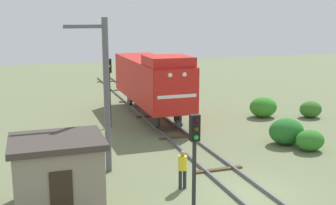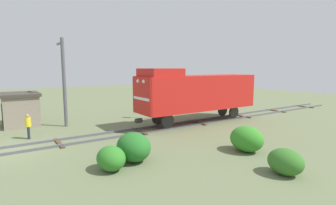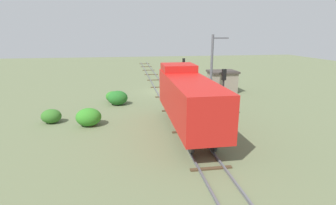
% 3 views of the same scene
% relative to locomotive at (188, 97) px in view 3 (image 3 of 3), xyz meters
% --- Properties ---
extents(ground_plane, '(102.71, 102.71, 0.00)m').
position_rel_locomotive_xyz_m(ground_plane, '(0.00, -14.16, -2.77)').
color(ground_plane, '#66704C').
extents(railway_track, '(2.40, 68.47, 0.16)m').
position_rel_locomotive_xyz_m(railway_track, '(0.00, -14.16, -2.70)').
color(railway_track, '#595960').
rests_on(railway_track, ground).
extents(locomotive, '(2.90, 11.60, 4.60)m').
position_rel_locomotive_xyz_m(locomotive, '(0.00, 0.00, 0.00)').
color(locomotive, red).
rests_on(locomotive, railway_track).
extents(traffic_signal_near, '(0.32, 0.34, 4.06)m').
position_rel_locomotive_xyz_m(traffic_signal_near, '(-3.20, -16.02, 0.05)').
color(traffic_signal_near, '#262628').
rests_on(traffic_signal_near, ground).
extents(traffic_signal_mid, '(0.32, 0.34, 4.51)m').
position_rel_locomotive_xyz_m(traffic_signal_mid, '(-3.40, -1.77, 0.35)').
color(traffic_signal_mid, '#262628').
rests_on(traffic_signal_mid, ground).
extents(worker_near_track, '(0.38, 0.38, 1.70)m').
position_rel_locomotive_xyz_m(worker_near_track, '(-2.40, -12.76, -1.78)').
color(worker_near_track, '#262B38').
rests_on(worker_near_track, ground).
extents(catenary_mast, '(1.94, 0.28, 7.19)m').
position_rel_locomotive_xyz_m(catenary_mast, '(-5.07, -9.74, 1.06)').
color(catenary_mast, '#595960').
rests_on(catenary_mast, ground).
extents(relay_hut, '(3.50, 2.90, 2.74)m').
position_rel_locomotive_xyz_m(relay_hut, '(-7.50, -12.81, -1.38)').
color(relay_hut, gray).
rests_on(relay_hut, ground).
extents(bush_near, '(2.07, 1.69, 1.50)m').
position_rel_locomotive_xyz_m(bush_near, '(5.45, -8.71, -2.02)').
color(bush_near, '#256B26').
rests_on(bush_near, ground).
extents(bush_mid, '(1.64, 1.35, 1.20)m').
position_rel_locomotive_xyz_m(bush_mid, '(10.82, -3.76, -2.18)').
color(bush_mid, '#346F26').
rests_on(bush_mid, ground).
extents(bush_far, '(1.60, 1.31, 1.17)m').
position_rel_locomotive_xyz_m(bush_far, '(5.99, -10.15, -2.19)').
color(bush_far, '#2F7A26').
rests_on(bush_far, ground).
extents(bush_back, '(2.03, 1.66, 1.48)m').
position_rel_locomotive_xyz_m(bush_back, '(7.63, -2.57, -2.03)').
color(bush_back, '#348526').
rests_on(bush_back, ground).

